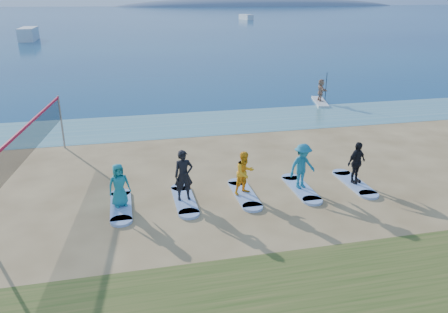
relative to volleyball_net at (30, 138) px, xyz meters
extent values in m
plane|color=tan|center=(7.28, -3.31, -1.90)|extent=(600.00, 600.00, 0.00)
plane|color=teal|center=(7.28, 7.19, -1.90)|extent=(600.00, 600.00, 0.00)
plane|color=navy|center=(7.28, 156.69, -1.90)|extent=(600.00, 600.00, 0.00)
ellipsoid|color=slate|center=(102.28, 296.69, -1.90)|extent=(220.00, 56.00, 18.00)
cylinder|color=gray|center=(0.49, 4.47, -0.65)|extent=(0.09, 0.09, 2.50)
cube|color=black|center=(0.00, 0.00, 0.00)|extent=(1.02, 8.95, 1.00)
cube|color=red|center=(0.00, 0.00, 0.52)|extent=(1.05, 8.95, 0.10)
cube|color=silver|center=(16.24, 10.40, -1.84)|extent=(1.45, 3.08, 0.12)
imported|color=tan|center=(16.24, 10.40, -1.06)|extent=(0.54, 1.38, 1.46)
cube|color=silver|center=(-10.85, 61.22, -1.90)|extent=(2.42, 7.31, 2.00)
cube|color=silver|center=(40.77, 116.27, -1.90)|extent=(2.91, 6.86, 1.52)
cube|color=#8FADDE|center=(3.04, -2.51, -1.86)|extent=(0.70, 2.20, 0.09)
imported|color=teal|center=(3.04, -2.51, -1.07)|extent=(0.83, 0.66, 1.49)
cube|color=#8FADDE|center=(5.21, -2.51, -1.86)|extent=(0.70, 2.20, 0.09)
imported|color=black|center=(5.21, -2.51, -0.92)|extent=(0.68, 0.47, 1.79)
cube|color=#8FADDE|center=(7.38, -2.51, -1.86)|extent=(0.70, 2.20, 0.09)
imported|color=#FFAD1A|center=(7.38, -2.51, -1.03)|extent=(0.93, 0.84, 1.57)
cube|color=#8FADDE|center=(9.55, -2.51, -1.86)|extent=(0.70, 2.20, 0.09)
imported|color=teal|center=(9.55, -2.51, -0.97)|extent=(1.23, 0.92, 1.70)
cube|color=#8FADDE|center=(11.72, -2.51, -1.86)|extent=(0.70, 2.20, 0.09)
imported|color=black|center=(11.72, -2.51, -1.01)|extent=(1.02, 0.73, 1.60)
camera|label=1|loc=(3.47, -16.23, 4.85)|focal=35.00mm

